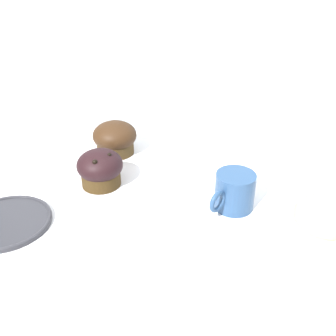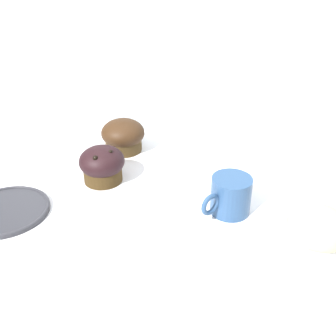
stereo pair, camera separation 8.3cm
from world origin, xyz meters
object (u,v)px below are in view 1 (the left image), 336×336
Objects in this scene: muffin_front_center at (324,218)px; coffee_cup at (234,190)px; serving_plate at (6,222)px; muffin_back_right at (100,168)px; muffin_back_left at (115,138)px.

coffee_cup is (-0.17, 0.02, 0.00)m from muffin_front_center.
muffin_front_center is 0.59m from serving_plate.
serving_plate is (-0.38, -0.22, -0.03)m from coffee_cup.
muffin_back_right reaches higher than serving_plate.
muffin_back_right is at bearing 64.00° from serving_plate.
serving_plate is (-0.55, -0.20, -0.03)m from muffin_front_center.
muffin_front_center is 1.09× the size of muffin_back_right.
muffin_back_right is at bearing -72.51° from muffin_back_left.
coffee_cup is (0.29, 0.03, -0.00)m from muffin_back_right.
muffin_front_center is at bearing 19.84° from serving_plate.
muffin_front_center is at bearing 0.89° from muffin_back_right.
serving_plate is at bearing -150.07° from coffee_cup.
muffin_back_right is 0.29m from coffee_cup.
muffin_back_right reaches higher than muffin_front_center.
muffin_back_left is (-0.50, 0.14, 0.00)m from muffin_front_center.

